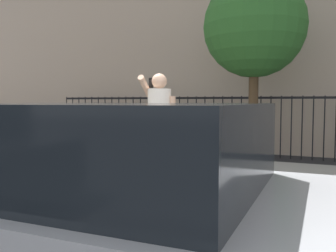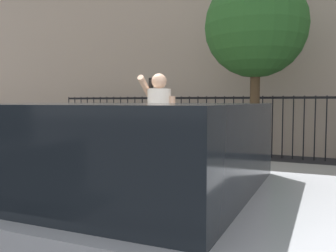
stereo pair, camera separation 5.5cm
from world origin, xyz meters
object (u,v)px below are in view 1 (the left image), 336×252
Objects in this scene: pedestrian_on_phone at (161,123)px; street_tree_mid at (254,27)px; parked_hatchback at (123,219)px; street_bench at (88,134)px.

pedestrian_on_phone is 0.39× the size of street_tree_mid.
parked_hatchback is 2.48× the size of pedestrian_on_phone.
street_tree_mid reaches higher than pedestrian_on_phone.
pedestrian_on_phone is at bearing -38.25° from street_bench.
parked_hatchback is at bearing -50.96° from street_bench.
pedestrian_on_phone is 4.33m from street_tree_mid.
parked_hatchback is 0.98× the size of street_tree_mid.
street_tree_mid is at bearing 81.78° from pedestrian_on_phone.
pedestrian_on_phone is 4.21m from street_bench.
street_tree_mid is (-0.53, 6.59, 2.46)m from parked_hatchback.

